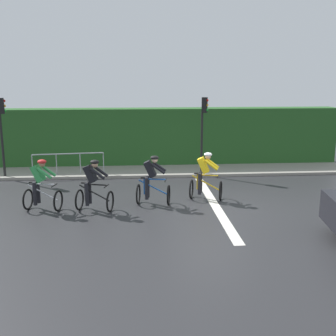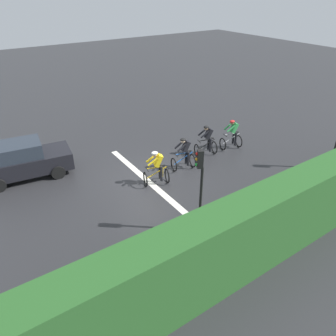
# 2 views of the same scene
# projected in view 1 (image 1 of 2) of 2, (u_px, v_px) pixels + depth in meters

# --- Properties ---
(ground_plane) EXTENTS (80.00, 80.00, 0.00)m
(ground_plane) POSITION_uv_depth(u_px,v_px,m) (212.00, 204.00, 13.79)
(ground_plane) COLOR #28282B
(sidewalk_kerb) EXTENTS (2.80, 18.13, 0.12)m
(sidewalk_kerb) POSITION_uv_depth(u_px,v_px,m) (148.00, 169.00, 18.65)
(sidewalk_kerb) COLOR gray
(sidewalk_kerb) RESTS_ON ground
(stone_wall_low) EXTENTS (0.44, 18.13, 0.51)m
(stone_wall_low) POSITION_uv_depth(u_px,v_px,m) (147.00, 161.00, 19.49)
(stone_wall_low) COLOR tan
(stone_wall_low) RESTS_ON ground
(hedge_wall) EXTENTS (1.10, 18.13, 2.73)m
(hedge_wall) POSITION_uv_depth(u_px,v_px,m) (147.00, 137.00, 19.54)
(hedge_wall) COLOR #265623
(hedge_wall) RESTS_ON ground
(road_marking_stop_line) EXTENTS (7.00, 0.30, 0.01)m
(road_marking_stop_line) POSITION_uv_depth(u_px,v_px,m) (214.00, 204.00, 13.80)
(road_marking_stop_line) COLOR silver
(road_marking_stop_line) RESTS_ON ground
(cyclist_lead) EXTENTS (0.91, 1.21, 1.66)m
(cyclist_lead) POSITION_uv_depth(u_px,v_px,m) (41.00, 186.00, 12.98)
(cyclist_lead) COLOR black
(cyclist_lead) RESTS_ON ground
(cyclist_second) EXTENTS (0.93, 1.22, 1.66)m
(cyclist_second) POSITION_uv_depth(u_px,v_px,m) (93.00, 187.00, 12.92)
(cyclist_second) COLOR black
(cyclist_second) RESTS_ON ground
(cyclist_mid) EXTENTS (0.86, 1.18, 1.66)m
(cyclist_mid) POSITION_uv_depth(u_px,v_px,m) (152.00, 181.00, 13.60)
(cyclist_mid) COLOR black
(cyclist_mid) RESTS_ON ground
(cyclist_fourth) EXTENTS (0.96, 1.23, 1.66)m
(cyclist_fourth) POSITION_uv_depth(u_px,v_px,m) (205.00, 177.00, 14.16)
(cyclist_fourth) COLOR black
(cyclist_fourth) RESTS_ON ground
(traffic_light_near_crossing) EXTENTS (0.27, 0.29, 3.34)m
(traffic_light_near_crossing) POSITION_uv_depth(u_px,v_px,m) (203.00, 124.00, 17.33)
(traffic_light_near_crossing) COLOR black
(traffic_light_near_crossing) RESTS_ON ground
(traffic_light_far_junction) EXTENTS (0.25, 0.31, 3.34)m
(traffic_light_far_junction) POSITION_uv_depth(u_px,v_px,m) (2.00, 126.00, 16.77)
(traffic_light_far_junction) COLOR black
(traffic_light_far_junction) RESTS_ON ground
(pedestrian_railing_kerbside) EXTENTS (0.34, 2.97, 1.03)m
(pedestrian_railing_kerbside) POSITION_uv_depth(u_px,v_px,m) (68.00, 159.00, 17.38)
(pedestrian_railing_kerbside) COLOR #999EA3
(pedestrian_railing_kerbside) RESTS_ON ground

